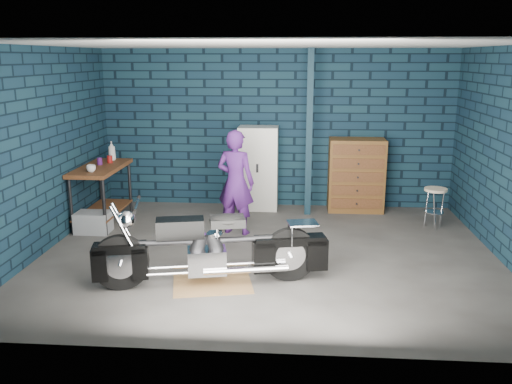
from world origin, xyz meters
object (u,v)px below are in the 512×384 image
locker (258,168)px  tool_chest (356,175)px  person (236,182)px  storage_bin (93,222)px  workbench (102,195)px  shop_stool (434,208)px  motorcycle (212,243)px

locker → tool_chest: locker is taller
person → storage_bin: bearing=19.1°
workbench → tool_chest: tool_chest is taller
locker → shop_stool: 2.93m
person → locker: size_ratio=1.09×
shop_stool → workbench: bearing=-178.7°
workbench → storage_bin: 0.58m
workbench → locker: bearing=23.0°
tool_chest → person: bearing=-144.0°
workbench → shop_stool: workbench is taller
workbench → storage_bin: (0.02, -0.50, -0.30)m
tool_chest → locker: bearing=180.0°
workbench → motorcycle: motorcycle is taller
person → workbench: bearing=5.8°
workbench → motorcycle: bearing=-47.3°
motorcycle → person: (0.06, 1.90, 0.27)m
motorcycle → locker: locker is taller
tool_chest → shop_stool: bearing=-38.9°
tool_chest → workbench: bearing=-166.0°
person → motorcycle: bearing=103.5°
workbench → tool_chest: 4.17m
motorcycle → shop_stool: 3.88m
person → shop_stool: size_ratio=2.48×
person → shop_stool: bearing=-155.4°
locker → storage_bin: bearing=-147.4°
motorcycle → storage_bin: (-2.07, 1.76, -0.35)m
storage_bin → shop_stool: 5.17m
tool_chest → shop_stool: (1.11, -0.89, -0.30)m
motorcycle → person: size_ratio=1.47×
person → tool_chest: person is taller
locker → workbench: bearing=-157.0°
storage_bin → person: bearing=3.6°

